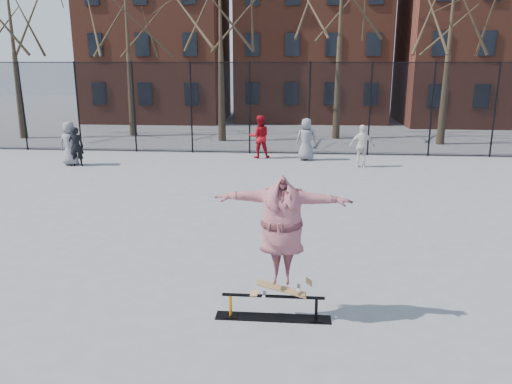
# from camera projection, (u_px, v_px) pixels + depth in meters

# --- Properties ---
(ground) EXTENTS (100.00, 100.00, 0.00)m
(ground) POSITION_uv_depth(u_px,v_px,m) (256.00, 274.00, 9.72)
(ground) COLOR slate
(skate_rail) EXTENTS (1.86, 0.28, 0.41)m
(skate_rail) POSITION_uv_depth(u_px,v_px,m) (273.00, 309.00, 8.00)
(skate_rail) COLOR black
(skate_rail) RESTS_ON ground
(skateboard) EXTENTS (0.87, 0.21, 0.10)m
(skateboard) POSITION_uv_depth(u_px,v_px,m) (281.00, 292.00, 7.91)
(skateboard) COLOR #A46C41
(skateboard) RESTS_ON skate_rail
(skater) EXTENTS (2.14, 0.64, 1.73)m
(skater) POSITION_uv_depth(u_px,v_px,m) (282.00, 238.00, 7.68)
(skater) COLOR navy
(skater) RESTS_ON skateboard
(bystander_grey) EXTENTS (0.85, 0.56, 1.74)m
(bystander_grey) POSITION_uv_depth(u_px,v_px,m) (70.00, 143.00, 19.62)
(bystander_grey) COLOR slate
(bystander_grey) RESTS_ON ground
(bystander_black) EXTENTS (0.64, 0.51, 1.54)m
(bystander_black) POSITION_uv_depth(u_px,v_px,m) (76.00, 146.00, 19.53)
(bystander_black) COLOR black
(bystander_black) RESTS_ON ground
(bystander_red) EXTENTS (0.97, 0.80, 1.81)m
(bystander_red) POSITION_uv_depth(u_px,v_px,m) (260.00, 137.00, 21.12)
(bystander_red) COLOR #A20E17
(bystander_red) RESTS_ON ground
(bystander_white) EXTENTS (0.98, 0.43, 1.65)m
(bystander_white) POSITION_uv_depth(u_px,v_px,m) (362.00, 146.00, 19.31)
(bystander_white) COLOR silver
(bystander_white) RESTS_ON ground
(bystander_extra) EXTENTS (0.86, 0.56, 1.75)m
(bystander_extra) POSITION_uv_depth(u_px,v_px,m) (306.00, 139.00, 20.63)
(bystander_extra) COLOR slate
(bystander_extra) RESTS_ON ground
(fence) EXTENTS (34.03, 0.07, 4.00)m
(fence) POSITION_uv_depth(u_px,v_px,m) (281.00, 107.00, 21.72)
(fence) COLOR black
(fence) RESTS_ON ground
(rowhouses) EXTENTS (29.00, 7.00, 13.00)m
(rowhouses) POSITION_uv_depth(u_px,v_px,m) (300.00, 29.00, 33.17)
(rowhouses) COLOR brown
(rowhouses) RESTS_ON ground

